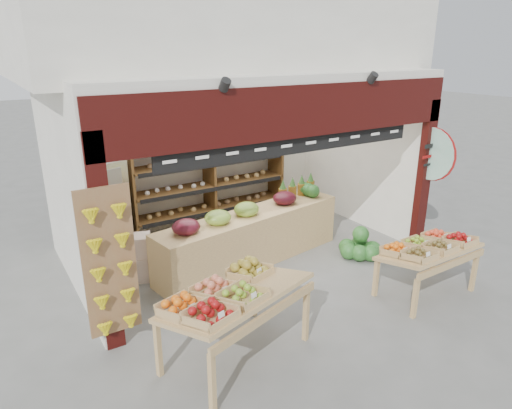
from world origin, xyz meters
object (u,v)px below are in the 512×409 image
(cardboard_stack, at_px, (152,261))
(watermelon_pile, at_px, (360,247))
(refrigerator, at_px, (106,205))
(mid_counter, at_px, (251,236))
(back_shelving, at_px, (209,165))
(display_table_left, at_px, (227,297))
(display_table_right, at_px, (429,248))

(cardboard_stack, bearing_deg, watermelon_pile, -20.44)
(refrigerator, xyz_separation_m, mid_counter, (1.87, -1.87, -0.34))
(back_shelving, relative_size, refrigerator, 1.99)
(mid_counter, relative_size, watermelon_pile, 5.04)
(display_table_left, relative_size, watermelon_pile, 2.73)
(display_table_right, xyz_separation_m, watermelon_pile, (0.08, 1.42, -0.55))
(back_shelving, height_order, cardboard_stack, back_shelving)
(back_shelving, distance_m, mid_counter, 2.08)
(refrigerator, relative_size, watermelon_pile, 2.32)
(display_table_left, bearing_deg, cardboard_stack, 90.36)
(display_table_right, bearing_deg, cardboard_stack, 140.56)
(refrigerator, bearing_deg, cardboard_stack, -94.24)
(refrigerator, height_order, watermelon_pile, refrigerator)
(cardboard_stack, height_order, mid_counter, mid_counter)
(watermelon_pile, bearing_deg, cardboard_stack, 159.56)
(back_shelving, bearing_deg, refrigerator, -178.61)
(mid_counter, xyz_separation_m, watermelon_pile, (1.71, -0.84, -0.30))
(back_shelving, bearing_deg, display_table_left, -114.23)
(refrigerator, xyz_separation_m, display_table_right, (3.49, -4.13, -0.09))
(refrigerator, relative_size, display_table_right, 1.12)
(display_table_right, height_order, watermelon_pile, display_table_right)
(cardboard_stack, bearing_deg, display_table_right, -39.44)
(cardboard_stack, relative_size, watermelon_pile, 1.59)
(back_shelving, xyz_separation_m, refrigerator, (-2.08, -0.05, -0.43))
(cardboard_stack, xyz_separation_m, display_table_left, (0.02, -2.45, 0.58))
(display_table_left, bearing_deg, watermelon_pile, 20.39)
(display_table_right, distance_m, watermelon_pile, 1.52)
(refrigerator, distance_m, watermelon_pile, 4.53)
(mid_counter, xyz_separation_m, display_table_right, (1.63, -2.26, 0.25))
(display_table_left, bearing_deg, display_table_right, -3.55)
(cardboard_stack, relative_size, display_table_right, 0.77)
(refrigerator, height_order, display_table_right, refrigerator)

